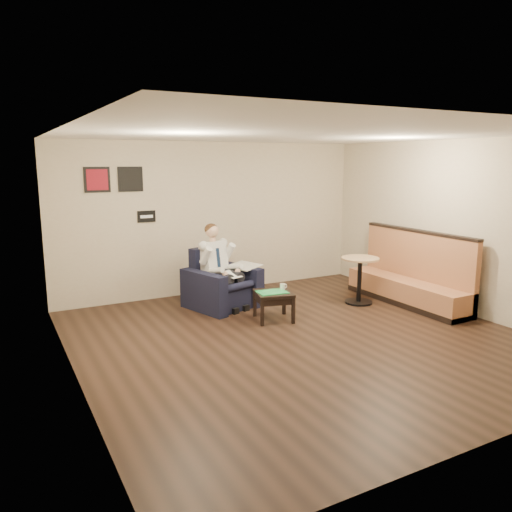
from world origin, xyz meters
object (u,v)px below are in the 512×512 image
banquette (408,268)px  seated_man (227,269)px  smartphone (274,289)px  green_folder (272,292)px  armchair (222,279)px  side_table (274,306)px  coffee_mug (283,286)px  cafe_table (359,280)px

banquette → seated_man: bearing=157.4°
smartphone → green_folder: bearing=-104.0°
armchair → green_folder: armchair is taller
green_folder → side_table: bearing=18.8°
side_table → green_folder: bearing=-161.2°
armchair → green_folder: size_ratio=2.26×
side_table → smartphone: bearing=57.8°
side_table → green_folder: size_ratio=1.22×
seated_man → smartphone: 0.92m
green_folder → coffee_mug: size_ratio=4.74×
seated_man → smartphone: (0.46, -0.77, -0.22)m
smartphone → cafe_table: 1.71m
cafe_table → green_folder: bearing=-176.3°
armchair → smartphone: 1.02m
seated_man → banquette: seated_man is taller
cafe_table → armchair: bearing=157.2°
side_table → cafe_table: 1.81m
seated_man → coffee_mug: 1.03m
armchair → banquette: (2.93, -1.33, 0.14)m
green_folder → cafe_table: size_ratio=0.55×
smartphone → banquette: (2.43, -0.44, 0.17)m
seated_man → cafe_table: 2.32m
armchair → cafe_table: armchair is taller
smartphone → cafe_table: cafe_table is taller
seated_man → green_folder: 1.00m
side_table → smartphone: size_ratio=3.93×
seated_man → cafe_table: size_ratio=1.66×
seated_man → side_table: bearing=-84.5°
green_folder → cafe_table: (1.83, 0.12, -0.05)m
green_folder → banquette: bearing=-6.3°
coffee_mug → banquette: banquette is taller
banquette → smartphone: bearing=169.8°
green_folder → banquette: banquette is taller
side_table → green_folder: green_folder is taller
armchair → banquette: size_ratio=0.41×
side_table → coffee_mug: coffee_mug is taller
cafe_table → side_table: bearing=-176.6°
armchair → cafe_table: (2.20, -0.92, -0.09)m
side_table → green_folder: (-0.03, -0.01, 0.23)m
side_table → seated_man: bearing=112.1°
smartphone → cafe_table: (1.71, -0.03, -0.05)m
armchair → green_folder: 1.11m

